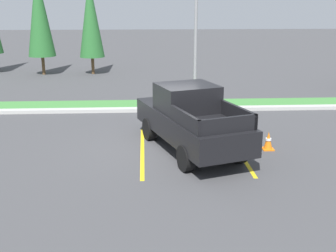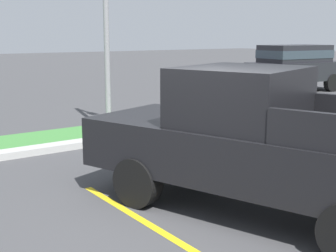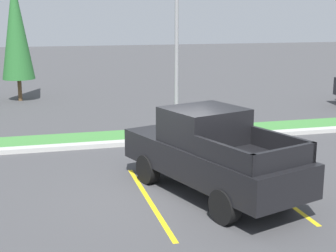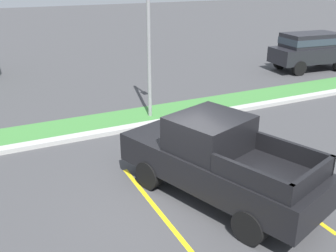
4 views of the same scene
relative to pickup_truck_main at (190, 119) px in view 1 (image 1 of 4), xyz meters
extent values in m
plane|color=#424244|center=(-0.94, 0.11, -1.04)|extent=(120.00, 120.00, 0.00)
cube|color=yellow|center=(-1.53, -0.05, -1.04)|extent=(0.12, 4.80, 0.01)
cube|color=yellow|center=(1.57, -0.05, -1.04)|extent=(0.12, 4.80, 0.01)
cube|color=#B2B2AD|center=(-0.94, 5.11, -0.97)|extent=(56.00, 0.40, 0.15)
cube|color=#42843D|center=(-0.94, 6.21, -1.01)|extent=(56.00, 1.80, 0.06)
cylinder|color=black|center=(-1.28, 1.15, -0.66)|extent=(0.51, 0.81, 0.76)
cylinder|color=black|center=(0.33, 1.69, -0.66)|extent=(0.51, 0.81, 0.76)
cylinder|color=black|center=(-0.29, -1.79, -0.66)|extent=(0.51, 0.81, 0.76)
cylinder|color=black|center=(1.32, -1.25, -0.66)|extent=(0.51, 0.81, 0.76)
cube|color=black|center=(0.02, -0.05, -0.16)|extent=(3.46, 5.53, 0.76)
cube|color=black|center=(-0.08, 0.24, 0.64)|extent=(2.18, 2.08, 0.84)
cube|color=#2D3842|center=(-0.34, 1.01, 0.69)|extent=(1.55, 0.57, 0.63)
cube|color=black|center=(-0.33, -1.69, 0.44)|extent=(0.70, 1.83, 0.44)
cube|color=black|center=(1.28, -1.15, 0.44)|extent=(0.70, 1.83, 0.44)
cube|color=black|center=(0.77, -2.28, 0.44)|extent=(1.74, 0.67, 0.44)
cube|color=silver|center=(-0.80, 2.37, -0.40)|extent=(1.76, 0.73, 0.28)
cylinder|color=gray|center=(0.85, 6.01, 2.12)|extent=(0.14, 0.14, 6.33)
cylinder|color=brown|center=(-7.99, 15.20, -0.44)|extent=(0.20, 0.20, 1.20)
cone|color=#28662D|center=(-7.99, 15.20, 2.89)|extent=(1.73, 1.73, 5.46)
cylinder|color=brown|center=(-4.80, 15.29, -0.48)|extent=(0.20, 0.20, 1.11)
cone|color=#28662D|center=(-4.80, 15.29, 2.61)|extent=(1.61, 1.61, 5.07)
cube|color=orange|center=(2.55, -0.12, -1.02)|extent=(0.36, 0.36, 0.04)
cone|color=orange|center=(2.55, -0.12, -0.72)|extent=(0.28, 0.28, 0.56)
cylinder|color=white|center=(2.55, -0.12, -0.69)|extent=(0.19, 0.19, 0.07)
camera|label=1|loc=(-1.43, -13.11, 3.63)|focal=45.91mm
camera|label=2|loc=(-4.75, -4.48, 1.51)|focal=49.10mm
camera|label=3|loc=(-3.96, -11.00, 3.27)|focal=53.52mm
camera|label=4|loc=(-4.75, -7.07, 4.26)|focal=41.55mm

